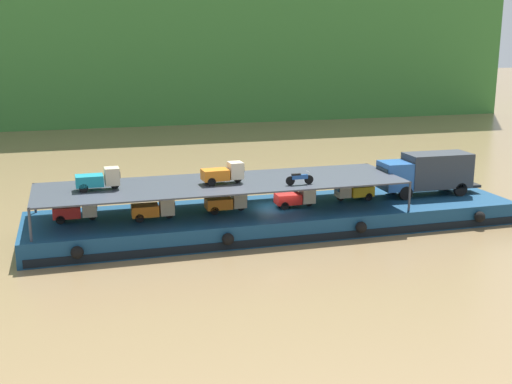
# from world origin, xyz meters

# --- Properties ---
(ground_plane) EXTENTS (400.00, 400.00, 0.00)m
(ground_plane) POSITION_xyz_m (0.00, 0.00, 0.00)
(ground_plane) COLOR olive
(cargo_barge) EXTENTS (33.52, 8.13, 1.50)m
(cargo_barge) POSITION_xyz_m (0.00, -0.03, 0.75)
(cargo_barge) COLOR navy
(cargo_barge) RESTS_ON ground
(covered_lorry) EXTENTS (7.90, 2.46, 3.10)m
(covered_lorry) POSITION_xyz_m (11.78, 0.39, 3.19)
(covered_lorry) COLOR #285BA3
(covered_lorry) RESTS_ON cargo_barge
(cargo_rack) EXTENTS (24.32, 6.74, 2.00)m
(cargo_rack) POSITION_xyz_m (-3.80, 0.00, 3.44)
(cargo_rack) COLOR #383D47
(cargo_rack) RESTS_ON cargo_barge
(mini_truck_lower_stern) EXTENTS (2.76, 1.23, 1.38)m
(mini_truck_lower_stern) POSITION_xyz_m (-13.31, 0.50, 2.19)
(mini_truck_lower_stern) COLOR red
(mini_truck_lower_stern) RESTS_ON cargo_barge
(mini_truck_lower_aft) EXTENTS (2.77, 1.25, 1.38)m
(mini_truck_lower_aft) POSITION_xyz_m (-8.50, -0.55, 2.19)
(mini_truck_lower_aft) COLOR orange
(mini_truck_lower_aft) RESTS_ON cargo_barge
(mini_truck_lower_mid) EXTENTS (2.75, 1.22, 1.38)m
(mini_truck_lower_mid) POSITION_xyz_m (-3.58, -0.10, 2.19)
(mini_truck_lower_mid) COLOR orange
(mini_truck_lower_mid) RESTS_ON cargo_barge
(mini_truck_lower_fore) EXTENTS (2.76, 1.23, 1.38)m
(mini_truck_lower_fore) POSITION_xyz_m (1.27, -0.23, 2.19)
(mini_truck_lower_fore) COLOR red
(mini_truck_lower_fore) RESTS_ON cargo_barge
(mini_truck_lower_bow) EXTENTS (2.77, 1.24, 1.38)m
(mini_truck_lower_bow) POSITION_xyz_m (5.94, 0.53, 2.19)
(mini_truck_lower_bow) COLOR gold
(mini_truck_lower_bow) RESTS_ON cargo_barge
(mini_truck_upper_stern) EXTENTS (2.76, 1.23, 1.38)m
(mini_truck_upper_stern) POSITION_xyz_m (-11.81, 0.20, 4.19)
(mini_truck_upper_stern) COLOR teal
(mini_truck_upper_stern) RESTS_ON cargo_rack
(mini_truck_upper_mid) EXTENTS (2.79, 1.28, 1.38)m
(mini_truck_upper_mid) POSITION_xyz_m (-3.82, -0.25, 4.19)
(mini_truck_upper_mid) COLOR orange
(mini_truck_upper_mid) RESTS_ON cargo_rack
(motorcycle_upper_port) EXTENTS (1.90, 0.55, 0.87)m
(motorcycle_upper_port) POSITION_xyz_m (0.86, -2.02, 3.93)
(motorcycle_upper_port) COLOR black
(motorcycle_upper_port) RESTS_ON cargo_rack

